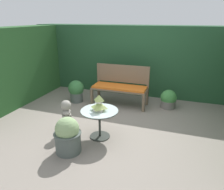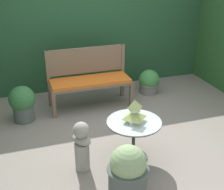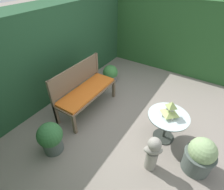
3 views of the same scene
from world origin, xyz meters
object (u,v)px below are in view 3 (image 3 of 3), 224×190
at_px(pagoda_birdhouse, 170,110).
at_px(potted_plant_path_edge, 110,74).
at_px(patio_table, 168,120).
at_px(garden_bust, 153,153).
at_px(potted_plant_bench_right, 51,138).
at_px(potted_plant_patio_mid, 200,156).
at_px(garden_bench, 87,93).

height_order(pagoda_birdhouse, potted_plant_path_edge, pagoda_birdhouse).
height_order(patio_table, garden_bust, garden_bust).
relative_size(potted_plant_path_edge, potted_plant_bench_right, 0.79).
bearing_deg(potted_plant_bench_right, pagoda_birdhouse, -49.32).
relative_size(potted_plant_path_edge, potted_plant_patio_mid, 0.73).
relative_size(garden_bust, potted_plant_patio_mid, 1.05).
bearing_deg(pagoda_birdhouse, potted_plant_patio_mid, -116.79).
height_order(patio_table, pagoda_birdhouse, pagoda_birdhouse).
bearing_deg(garden_bust, potted_plant_bench_right, 171.39).
relative_size(patio_table, potted_plant_patio_mid, 1.10).
relative_size(garden_bench, patio_table, 2.03).
bearing_deg(garden_bench, patio_table, -85.36).
relative_size(garden_bench, potted_plant_patio_mid, 2.23).
xyz_separation_m(potted_plant_path_edge, potted_plant_bench_right, (-2.42, -0.39, 0.09)).
bearing_deg(potted_plant_path_edge, patio_table, -119.72).
distance_m(potted_plant_path_edge, potted_plant_bench_right, 2.45).
height_order(garden_bench, garden_bust, garden_bust).
bearing_deg(potted_plant_patio_mid, patio_table, 63.21).
bearing_deg(potted_plant_path_edge, garden_bench, -169.90).
relative_size(garden_bust, potted_plant_path_edge, 1.43).
height_order(patio_table, potted_plant_bench_right, potted_plant_bench_right).
distance_m(pagoda_birdhouse, garden_bust, 0.77).
bearing_deg(potted_plant_path_edge, pagoda_birdhouse, -119.72).
bearing_deg(potted_plant_path_edge, garden_bust, -132.73).
bearing_deg(patio_table, potted_plant_bench_right, 130.68).
bearing_deg(pagoda_birdhouse, patio_table, 86.42).
bearing_deg(garden_bench, garden_bust, -107.97).
bearing_deg(patio_table, potted_plant_path_edge, 60.28).
height_order(potted_plant_path_edge, potted_plant_bench_right, potted_plant_bench_right).
bearing_deg(potted_plant_path_edge, potted_plant_patio_mid, -119.00).
bearing_deg(garden_bust, garden_bench, 131.67).
xyz_separation_m(pagoda_birdhouse, potted_plant_patio_mid, (-0.32, -0.64, -0.38)).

